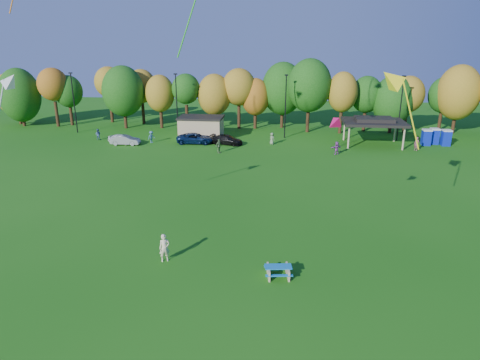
# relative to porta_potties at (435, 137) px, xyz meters

# --- Properties ---
(ground) EXTENTS (160.00, 160.00, 0.00)m
(ground) POSITION_rel_porta_potties_xyz_m (-22.58, -37.97, -1.10)
(ground) COLOR #19600F
(ground) RESTS_ON ground
(tree_line) EXTENTS (93.57, 10.55, 11.15)m
(tree_line) POSITION_rel_porta_potties_xyz_m (-23.61, 7.55, 4.82)
(tree_line) COLOR black
(tree_line) RESTS_ON ground
(lamp_posts) EXTENTS (64.50, 0.25, 9.09)m
(lamp_posts) POSITION_rel_porta_potties_xyz_m (-20.58, 2.03, 3.80)
(lamp_posts) COLOR black
(lamp_posts) RESTS_ON ground
(utility_building) EXTENTS (6.30, 4.30, 3.25)m
(utility_building) POSITION_rel_porta_potties_xyz_m (-32.58, 0.03, 0.54)
(utility_building) COLOR tan
(utility_building) RESTS_ON ground
(pavilion) EXTENTS (8.20, 6.20, 3.77)m
(pavilion) POSITION_rel_porta_potties_xyz_m (-8.58, -0.97, 2.13)
(pavilion) COLOR tan
(pavilion) RESTS_ON ground
(porta_potties) EXTENTS (3.75, 2.00, 2.18)m
(porta_potties) POSITION_rel_porta_potties_xyz_m (0.00, 0.00, 0.00)
(porta_potties) COLOR #0D22AE
(porta_potties) RESTS_ON ground
(picnic_table) EXTENTS (1.82, 1.58, 0.71)m
(picnic_table) POSITION_rel_porta_potties_xyz_m (-20.33, -36.71, -0.68)
(picnic_table) COLOR tan
(picnic_table) RESTS_ON ground
(kite_flyer) EXTENTS (0.82, 0.70, 1.89)m
(kite_flyer) POSITION_rel_porta_potties_xyz_m (-27.79, -35.61, -0.15)
(kite_flyer) COLOR beige
(kite_flyer) RESTS_ON ground
(car_a) EXTENTS (4.17, 2.74, 1.32)m
(car_a) POSITION_rel_porta_potties_xyz_m (-43.04, -4.17, -0.44)
(car_a) COLOR white
(car_a) RESTS_ON ground
(car_b) EXTENTS (4.06, 1.59, 1.32)m
(car_b) POSITION_rel_porta_potties_xyz_m (-42.21, -4.83, -0.44)
(car_b) COLOR #9D9DA2
(car_b) RESTS_ON ground
(car_c) EXTENTS (5.27, 2.68, 1.43)m
(car_c) POSITION_rel_porta_potties_xyz_m (-32.83, -2.93, -0.38)
(car_c) COLOR #0B2047
(car_c) RESTS_ON ground
(car_d) EXTENTS (4.83, 2.95, 1.31)m
(car_d) POSITION_rel_porta_potties_xyz_m (-28.42, -3.01, -0.44)
(car_d) COLOR black
(car_d) RESTS_ON ground
(far_person_0) EXTENTS (0.75, 0.78, 1.80)m
(far_person_0) POSITION_rel_porta_potties_xyz_m (-3.42, -3.53, -0.20)
(far_person_0) COLOR #984762
(far_person_0) RESTS_ON ground
(far_person_1) EXTENTS (0.77, 0.61, 1.57)m
(far_person_1) POSITION_rel_porta_potties_xyz_m (-47.24, -2.33, -0.31)
(far_person_1) COLOR #425C91
(far_person_1) RESTS_ON ground
(far_person_2) EXTENTS (0.96, 1.13, 1.82)m
(far_person_2) POSITION_rel_porta_potties_xyz_m (-28.76, -7.69, -0.19)
(far_person_2) COLOR #597648
(far_person_2) RESTS_ON ground
(far_person_3) EXTENTS (1.13, 1.22, 1.65)m
(far_person_3) POSITION_rel_porta_potties_xyz_m (-39.03, -3.24, -0.27)
(far_person_3) COLOR teal
(far_person_3) RESTS_ON ground
(far_person_4) EXTENTS (1.55, 1.18, 1.63)m
(far_person_4) POSITION_rel_porta_potties_xyz_m (-13.92, -6.66, -0.28)
(far_person_4) COLOR purple
(far_person_4) RESTS_ON ground
(far_person_5) EXTENTS (0.94, 0.93, 1.64)m
(far_person_5) POSITION_rel_porta_potties_xyz_m (-22.24, -2.32, -0.28)
(far_person_5) COLOR #6C835A
(far_person_5) RESTS_ON ground
(kite_1) EXTENTS (1.26, 1.46, 1.26)m
(kite_1) POSITION_rel_porta_potties_xyz_m (-17.01, -32.78, 7.92)
(kite_1) COLOR #D70B58
(kite_12) EXTENTS (3.54, 1.95, 5.66)m
(kite_12) POSITION_rel_porta_potties_xyz_m (-13.50, -30.57, 10.29)
(kite_12) COLOR yellow
(kite_13) EXTENTS (2.16, 1.05, 3.46)m
(kite_13) POSITION_rel_porta_potties_xyz_m (-36.82, -35.36, 10.40)
(kite_13) COLOR silver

